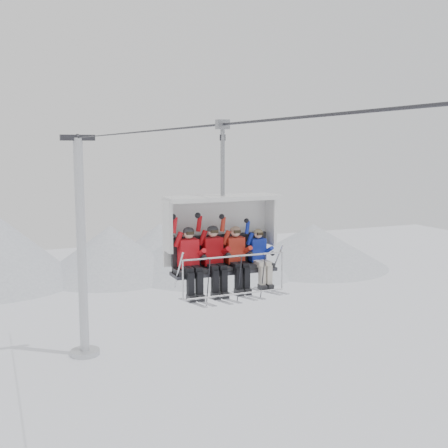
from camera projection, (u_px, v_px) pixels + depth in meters
name	position (u px, v px, depth m)	size (l,w,h in m)	color
ridgeline	(31.00, 255.00, 52.00)	(72.00, 21.00, 7.00)	silver
lift_tower_right	(82.00, 263.00, 33.94)	(2.00, 1.80, 13.48)	#B4B6BC
haul_cable	(224.00, 124.00, 12.85)	(0.06, 0.06, 50.00)	#2C2C31
chairlift_carrier	(220.00, 233.00, 13.40)	(2.70, 1.17, 3.98)	black
skier_far_left	(190.00, 259.00, 12.84)	(0.44, 1.69, 1.74)	red
skier_center_left	(214.00, 257.00, 13.08)	(0.44, 1.69, 1.74)	#A20A0F
skier_center_right	(237.00, 256.00, 13.30)	(0.42, 1.69, 1.67)	#B5291A
skier_far_right	(260.00, 256.00, 13.53)	(0.38, 1.69, 1.52)	#1428A2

